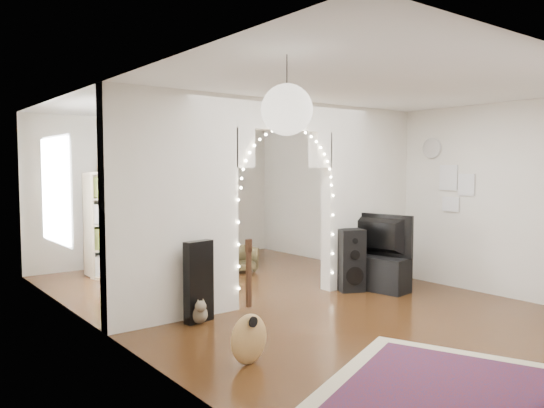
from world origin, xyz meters
TOP-DOWN VIEW (x-y plane):
  - floor at (0.00, 0.00)m, footprint 7.50×7.50m
  - ceiling at (0.00, 0.00)m, footprint 5.00×7.50m
  - wall_back at (0.00, 3.75)m, footprint 5.00×0.02m
  - wall_left at (-2.50, 0.00)m, footprint 0.02×7.50m
  - wall_right at (2.50, 0.00)m, footprint 0.02×7.50m
  - divider_wall at (0.00, 0.00)m, footprint 5.00×0.20m
  - fairy_lights at (0.00, -0.13)m, footprint 1.64×0.04m
  - window at (-2.47, 1.80)m, footprint 0.04×1.20m
  - wall_clock at (2.48, -0.60)m, footprint 0.03×0.31m
  - picture_frames at (2.48, -1.00)m, footprint 0.02×0.50m
  - paper_lantern at (-1.90, -2.40)m, footprint 0.40×0.40m
  - ceiling_fan at (0.00, 2.00)m, footprint 1.10×1.10m
  - area_rug at (-1.06, -3.30)m, footprint 3.12×2.76m
  - guitar_case at (-1.46, -0.25)m, footprint 0.38×0.19m
  - acoustic_guitar at (-1.77, -1.70)m, footprint 0.41×0.21m
  - tabby_cat at (-1.51, -0.30)m, footprint 0.27×0.48m
  - floor_speaker at (1.07, -0.25)m, footprint 0.45×0.42m
  - media_console at (1.42, -0.41)m, footprint 0.56×1.05m
  - tv at (1.42, -0.41)m, footprint 0.32×1.08m
  - bookcase at (-0.81, 3.04)m, footprint 1.72×1.06m
  - dining_table at (-0.93, 2.37)m, footprint 1.32×0.99m
  - flower_vase at (-0.93, 2.37)m, footprint 0.21×0.21m
  - dining_chair_left at (0.60, 1.92)m, footprint 0.52×0.53m
  - dining_chair_right at (0.11, 2.36)m, footprint 0.64×0.66m

SIDE VIEW (x-z plane):
  - floor at x=0.00m, z-range 0.00..0.00m
  - area_rug at x=-1.06m, z-range 0.00..0.02m
  - tabby_cat at x=-1.51m, z-range -0.03..0.29m
  - dining_chair_left at x=0.60m, z-range 0.00..0.44m
  - media_console at x=1.42m, z-range 0.00..0.50m
  - dining_chair_right at x=0.11m, z-range 0.00..0.56m
  - acoustic_guitar at x=-1.77m, z-range -0.06..0.92m
  - floor_speaker at x=1.07m, z-range 0.00..0.91m
  - guitar_case at x=-1.46m, z-range 0.00..0.95m
  - dining_table at x=-0.93m, z-range 0.30..1.06m
  - tv at x=1.42m, z-range 0.50..1.12m
  - flower_vase at x=-0.93m, z-range 0.76..0.95m
  - bookcase at x=-0.81m, z-range 0.00..1.73m
  - wall_back at x=0.00m, z-range 0.00..2.70m
  - wall_left at x=-2.50m, z-range 0.00..2.70m
  - wall_right at x=2.50m, z-range 0.00..2.70m
  - divider_wall at x=0.00m, z-range 0.07..2.77m
  - window at x=-2.47m, z-range 0.80..2.20m
  - picture_frames at x=2.48m, z-range 1.15..1.85m
  - fairy_lights at x=0.00m, z-range 0.75..2.35m
  - wall_clock at x=2.48m, z-range 1.95..2.25m
  - paper_lantern at x=-1.90m, z-range 2.05..2.45m
  - ceiling_fan at x=0.00m, z-range 2.25..2.55m
  - ceiling at x=0.00m, z-range 2.69..2.71m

